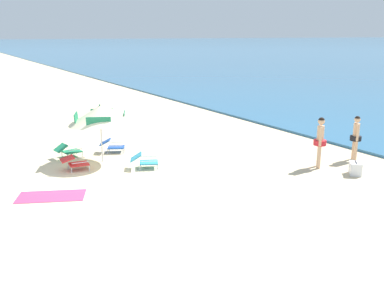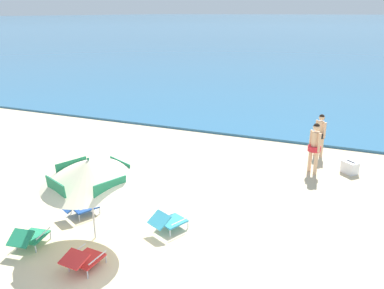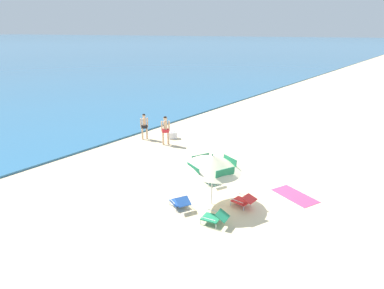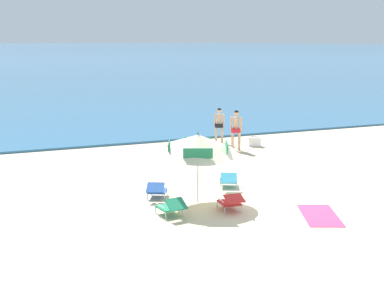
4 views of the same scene
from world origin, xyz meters
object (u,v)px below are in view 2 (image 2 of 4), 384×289
object	(u,v)px
lounge_chair_beside_umbrella	(83,259)
cooler_box	(350,167)
person_standing_beside	(320,132)
beach_umbrella_striped_main	(89,171)
person_standing_near_shore	(315,145)
lounge_chair_spare_folded	(29,237)
lounge_chair_under_umbrella	(168,221)
lounge_chair_facing_sea	(80,206)

from	to	relation	value
lounge_chair_beside_umbrella	cooler_box	distance (m)	8.98
person_standing_beside	beach_umbrella_striped_main	bearing A→B (deg)	-118.95
beach_umbrella_striped_main	cooler_box	xyz separation A→B (m)	(5.40, 6.44, -1.50)
person_standing_near_shore	person_standing_beside	xyz separation A→B (m)	(0.02, 1.71, -0.06)
person_standing_near_shore	cooler_box	distance (m)	1.45
lounge_chair_beside_umbrella	beach_umbrella_striped_main	bearing A→B (deg)	115.02
beach_umbrella_striped_main	person_standing_beside	size ratio (longest dim) A/B	1.57
lounge_chair_spare_folded	cooler_box	world-z (taller)	lounge_chair_spare_folded
lounge_chair_under_umbrella	person_standing_near_shore	bearing A→B (deg)	60.96
lounge_chair_beside_umbrella	lounge_chair_facing_sea	bearing A→B (deg)	129.51
lounge_chair_spare_folded	lounge_chair_beside_umbrella	bearing A→B (deg)	-7.30
lounge_chair_beside_umbrella	lounge_chair_facing_sea	size ratio (longest dim) A/B	0.88
beach_umbrella_striped_main	lounge_chair_under_umbrella	distance (m)	2.24
person_standing_beside	person_standing_near_shore	bearing A→B (deg)	-90.72
cooler_box	lounge_chair_under_umbrella	bearing A→B (deg)	-125.77
lounge_chair_facing_sea	person_standing_near_shore	bearing A→B (deg)	45.23
lounge_chair_beside_umbrella	person_standing_beside	world-z (taller)	person_standing_beside
cooler_box	person_standing_beside	bearing A→B (deg)	131.17
lounge_chair_facing_sea	lounge_chair_spare_folded	xyz separation A→B (m)	(-0.13, -1.62, -0.00)
lounge_chair_spare_folded	person_standing_beside	distance (m)	10.19
beach_umbrella_striped_main	lounge_chair_beside_umbrella	world-z (taller)	beach_umbrella_striped_main
lounge_chair_facing_sea	person_standing_beside	size ratio (longest dim) A/B	0.65
lounge_chair_under_umbrella	lounge_chair_facing_sea	xyz separation A→B (m)	(-2.43, -0.22, 0.00)
lounge_chair_under_umbrella	person_standing_beside	bearing A→B (deg)	67.31
lounge_chair_under_umbrella	lounge_chair_beside_umbrella	bearing A→B (deg)	-114.30
beach_umbrella_striped_main	cooler_box	size ratio (longest dim) A/B	4.13
person_standing_near_shore	person_standing_beside	bearing A→B (deg)	89.28
person_standing_near_shore	beach_umbrella_striped_main	bearing A→B (deg)	-125.27
person_standing_beside	lounge_chair_spare_folded	bearing A→B (deg)	-122.05
beach_umbrella_striped_main	person_standing_near_shore	size ratio (longest dim) A/B	1.47
person_standing_beside	cooler_box	world-z (taller)	person_standing_beside
lounge_chair_facing_sea	person_standing_near_shore	distance (m)	7.48
lounge_chair_beside_umbrella	lounge_chair_under_umbrella	bearing A→B (deg)	65.70
beach_umbrella_striped_main	lounge_chair_under_umbrella	world-z (taller)	beach_umbrella_striped_main
lounge_chair_facing_sea	person_standing_near_shore	world-z (taller)	person_standing_near_shore
beach_umbrella_striped_main	lounge_chair_spare_folded	distance (m)	2.03
beach_umbrella_striped_main	lounge_chair_beside_umbrella	distance (m)	1.88
person_standing_beside	lounge_chair_beside_umbrella	bearing A→B (deg)	-113.06
person_standing_beside	cooler_box	xyz separation A→B (m)	(1.12, -1.29, -0.71)
lounge_chair_facing_sea	person_standing_beside	bearing A→B (deg)	53.05
lounge_chair_beside_umbrella	lounge_chair_spare_folded	distance (m)	1.65
lounge_chair_facing_sea	lounge_chair_spare_folded	bearing A→B (deg)	-94.56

